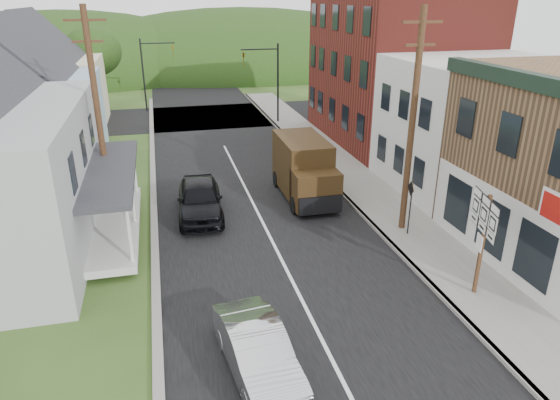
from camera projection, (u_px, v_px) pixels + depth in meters
ground at (297, 291)px, 16.92m from camera, size 120.00×120.00×0.00m
road at (245, 188)px, 25.90m from camera, size 9.00×90.00×0.02m
cross_road at (209, 117)px, 41.17m from camera, size 60.00×9.00×0.02m
sidewalk_right at (366, 191)px, 25.38m from camera, size 2.80×55.00×0.15m
curb_right at (341, 193)px, 25.08m from camera, size 0.20×55.00×0.15m
curb_left at (154, 211)px, 23.06m from camera, size 0.30×55.00×0.12m
storefront_white at (475, 126)px, 24.91m from camera, size 8.00×7.00×6.50m
storefront_red at (394, 66)px, 32.77m from camera, size 8.00×12.00×10.00m
house_blue at (32, 101)px, 28.36m from camera, size 7.14×8.16×7.28m
house_cream at (50, 78)px, 36.33m from camera, size 7.14×8.16×7.28m
utility_pole_right at (412, 123)px, 19.52m from camera, size 1.60×0.26×9.00m
utility_pole_left at (98, 115)px, 20.90m from camera, size 1.60×0.26×9.00m
traffic_signal_right at (269, 74)px, 37.54m from camera, size 2.87×0.20×6.00m
traffic_signal_left at (151, 66)px, 41.93m from camera, size 2.87×0.20×6.00m
tree_left_d at (92, 52)px, 41.81m from camera, size 4.80×4.80×6.94m
forested_ridge at (186, 70)px, 66.31m from camera, size 90.00×30.00×16.00m
silver_sedan at (258, 352)px, 12.99m from camera, size 1.96×4.33×1.38m
dark_sedan at (200, 199)px, 22.37m from camera, size 2.22×4.93×1.64m
delivery_van at (304, 169)px, 24.17m from camera, size 2.20×5.22×2.91m
route_sign_cluster at (483, 231)px, 15.76m from camera, size 0.55×1.94×3.47m
warning_sign at (410, 200)px, 20.11m from camera, size 0.13×0.64×2.32m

